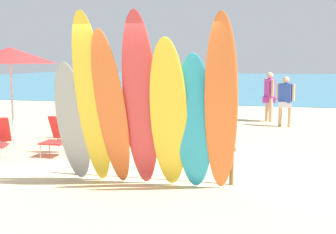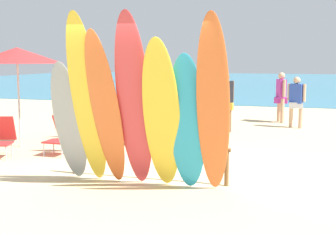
# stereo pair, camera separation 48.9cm
# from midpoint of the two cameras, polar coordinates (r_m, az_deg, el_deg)

# --- Properties ---
(ground) EXTENTS (60.00, 60.00, 0.00)m
(ground) POSITION_cam_midpoint_polar(r_m,az_deg,el_deg) (21.34, 7.47, 1.88)
(ground) COLOR #D3BC8C
(ocean_water) EXTENTS (60.00, 40.00, 0.02)m
(ocean_water) POSITION_cam_midpoint_polar(r_m,az_deg,el_deg) (39.48, 10.35, 4.34)
(ocean_water) COLOR teal
(ocean_water) RESTS_ON ground
(surfboard_rack) EXTENTS (2.80, 0.07, 0.61)m
(surfboard_rack) POSITION_cam_midpoint_polar(r_m,az_deg,el_deg) (7.64, -3.99, -4.28)
(surfboard_rack) COLOR brown
(surfboard_rack) RESTS_ON ground
(surfboard_grey_0) EXTENTS (0.55, 0.69, 1.98)m
(surfboard_grey_0) POSITION_cam_midpoint_polar(r_m,az_deg,el_deg) (7.54, -13.59, -0.70)
(surfboard_grey_0) COLOR #999EA3
(surfboard_grey_0) RESTS_ON ground
(surfboard_yellow_1) EXTENTS (0.56, 0.98, 2.71)m
(surfboard_yellow_1) POSITION_cam_midpoint_polar(r_m,az_deg,el_deg) (7.21, -11.35, 1.92)
(surfboard_yellow_1) COLOR yellow
(surfboard_yellow_1) RESTS_ON ground
(surfboard_orange_2) EXTENTS (0.56, 0.92, 2.46)m
(surfboard_orange_2) POSITION_cam_midpoint_polar(r_m,az_deg,el_deg) (7.09, -9.05, 0.85)
(surfboard_orange_2) COLOR orange
(surfboard_orange_2) RESTS_ON ground
(surfboard_red_3) EXTENTS (0.62, 0.98, 2.71)m
(surfboard_red_3) POSITION_cam_midpoint_polar(r_m,az_deg,el_deg) (6.93, -5.46, 1.80)
(surfboard_red_3) COLOR #D13D42
(surfboard_red_3) RESTS_ON ground
(surfboard_yellow_4) EXTENTS (0.65, 0.96, 2.33)m
(surfboard_yellow_4) POSITION_cam_midpoint_polar(r_m,az_deg,el_deg) (6.83, -1.96, 0.14)
(surfboard_yellow_4) COLOR yellow
(surfboard_yellow_4) RESTS_ON ground
(surfboard_teal_5) EXTENTS (0.60, 0.68, 2.10)m
(surfboard_teal_5) POSITION_cam_midpoint_polar(r_m,az_deg,el_deg) (6.85, 1.27, -0.78)
(surfboard_teal_5) COLOR #289EC6
(surfboard_teal_5) RESTS_ON ground
(surfboard_orange_6) EXTENTS (0.57, 1.00, 2.66)m
(surfboard_orange_6) POSITION_cam_midpoint_polar(r_m,az_deg,el_deg) (6.63, 4.54, 1.33)
(surfboard_orange_6) COLOR orange
(surfboard_orange_6) RESTS_ON ground
(beachgoer_photographing) EXTENTS (0.43, 0.52, 1.67)m
(beachgoer_photographing) POSITION_cam_midpoint_polar(r_m,az_deg,el_deg) (10.13, 2.91, 1.36)
(beachgoer_photographing) COLOR #9E704C
(beachgoer_photographing) RESTS_ON ground
(beachgoer_near_rack) EXTENTS (0.41, 0.56, 1.57)m
(beachgoer_near_rack) POSITION_cam_midpoint_polar(r_m,az_deg,el_deg) (14.83, 11.58, 2.91)
(beachgoer_near_rack) COLOR tan
(beachgoer_near_rack) RESTS_ON ground
(beachgoer_strolling) EXTENTS (0.40, 0.58, 1.55)m
(beachgoer_strolling) POSITION_cam_midpoint_polar(r_m,az_deg,el_deg) (12.92, -5.76, 2.32)
(beachgoer_strolling) COLOR #9E704C
(beachgoer_strolling) RESTS_ON ground
(beachgoer_midbeach) EXTENTS (0.52, 0.33, 1.48)m
(beachgoer_midbeach) POSITION_cam_midpoint_polar(r_m,az_deg,el_deg) (13.81, 13.43, 2.32)
(beachgoer_midbeach) COLOR tan
(beachgoer_midbeach) RESTS_ON ground
(beachgoer_by_water) EXTENTS (0.42, 0.51, 1.63)m
(beachgoer_by_water) POSITION_cam_midpoint_polar(r_m,az_deg,el_deg) (12.47, 5.01, 2.35)
(beachgoer_by_water) COLOR brown
(beachgoer_by_water) RESTS_ON ground
(beach_chair_red) EXTENTS (0.74, 0.88, 0.79)m
(beach_chair_red) POSITION_cam_midpoint_polar(r_m,az_deg,el_deg) (11.65, -13.74, -0.74)
(beach_chair_red) COLOR #B7B7BC
(beach_chair_red) RESTS_ON ground
(beach_chair_blue) EXTENTS (0.51, 0.71, 0.81)m
(beach_chair_blue) POSITION_cam_midpoint_polar(r_m,az_deg,el_deg) (9.88, -14.90, -2.17)
(beach_chair_blue) COLOR #B7B7BC
(beach_chair_blue) RESTS_ON ground
(beach_umbrella) EXTENTS (2.01, 2.01, 2.25)m
(beach_umbrella) POSITION_cam_midpoint_polar(r_m,az_deg,el_deg) (10.78, -20.29, 7.20)
(beach_umbrella) COLOR silver
(beach_umbrella) RESTS_ON ground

